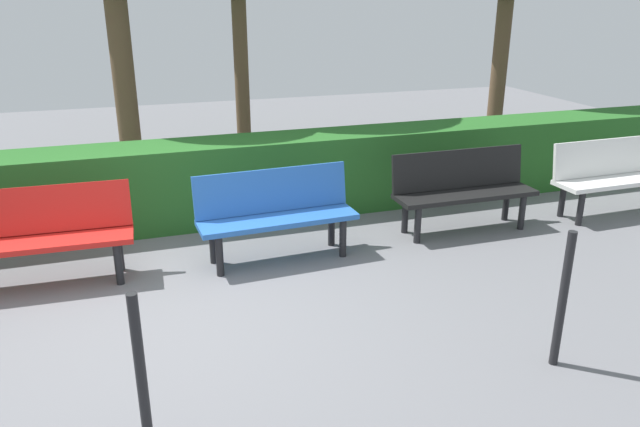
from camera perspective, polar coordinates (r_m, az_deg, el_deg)
name	(u,v)px	position (r m, az deg, el deg)	size (l,w,h in m)	color
ground_plane	(175,310)	(5.21, -13.42, -8.74)	(19.84, 19.84, 0.00)	slate
bench_white	(616,173)	(7.86, 26.02, 3.45)	(1.62, 0.47, 0.86)	white
bench_black	(463,187)	(6.74, 13.21, 2.47)	(1.56, 0.46, 0.86)	black
bench_blue	(276,211)	(5.86, -4.17, 0.28)	(1.54, 0.52, 0.86)	blue
bench_red	(38,232)	(5.86, -24.90, -1.60)	(1.61, 0.53, 0.86)	red
hedge_row	(240,179)	(6.97, -7.47, 3.19)	(15.84, 0.68, 0.91)	#266023
railing_post_mid	(563,300)	(4.47, 21.77, -7.54)	(0.06, 0.06, 1.00)	black
railing_post_far	(141,376)	(3.55, -16.41, -14.38)	(0.06, 0.06, 1.00)	black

